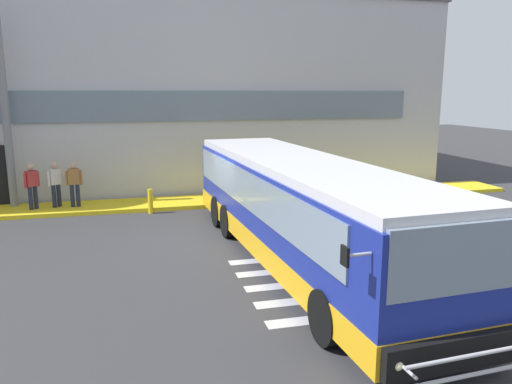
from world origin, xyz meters
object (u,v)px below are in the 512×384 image
Objects in this scene: passenger_by_doorway at (55,182)px; bus_main_foreground at (299,212)px; passenger_near_column at (32,184)px; passenger_at_curb_edge at (74,182)px; safety_bollard_yellow at (150,201)px; entry_support_column at (5,108)px.

bus_main_foreground is at bearing -47.96° from passenger_by_doorway.
passenger_near_column is 1.44m from passenger_at_curb_edge.
passenger_by_doorway reaches higher than safety_bollard_yellow.
entry_support_column is at bearing 163.54° from passenger_at_curb_edge.
passenger_at_curb_edge is 1.86× the size of safety_bollard_yellow.
entry_support_column is 0.58× the size of bus_main_foreground.
bus_main_foreground is 13.92× the size of safety_bollard_yellow.
passenger_near_column is at bearing 135.80° from bus_main_foreground.
passenger_by_doorway is (0.77, 0.19, 0.00)m from passenger_near_column.
passenger_at_curb_edge is (0.67, -0.14, 0.00)m from passenger_by_doorway.
safety_bollard_yellow is (4.14, -1.09, -0.63)m from passenger_near_column.
safety_bollard_yellow is at bearing 118.90° from bus_main_foreground.
safety_bollard_yellow is (2.70, -1.14, -0.63)m from passenger_at_curb_edge.
safety_bollard_yellow is at bearing -20.72° from passenger_by_doorway.
bus_main_foreground is at bearing -50.36° from passenger_at_curb_edge.
entry_support_column reaches higher than bus_main_foreground.
entry_support_column reaches higher than passenger_near_column.
bus_main_foreground is 10.26m from passenger_by_doorway.
passenger_by_doorway is 1.00× the size of passenger_at_curb_edge.
passenger_at_curb_edge reaches higher than safety_bollard_yellow.
entry_support_column is at bearing 161.48° from passenger_by_doorway.
passenger_by_doorway is at bearing 13.45° from passenger_near_column.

